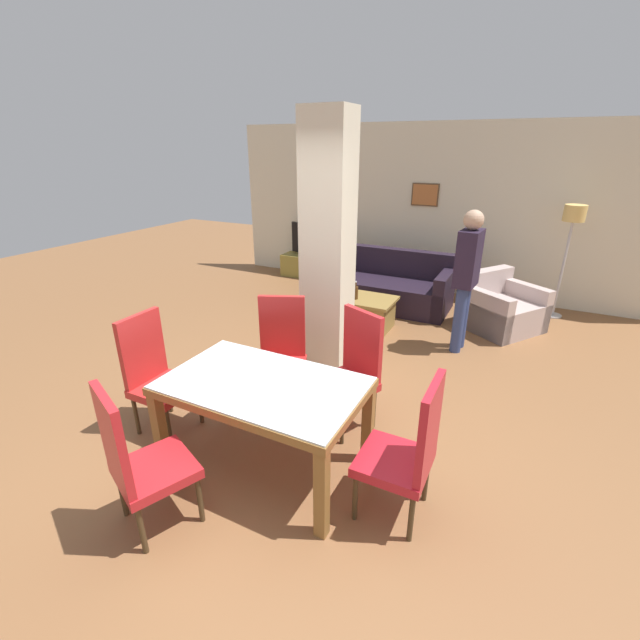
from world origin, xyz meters
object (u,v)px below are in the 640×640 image
Objects in this scene: dining_chair_head_left at (155,372)px; sofa at (385,287)px; dining_chair_far_left at (281,351)px; floor_lamp at (572,225)px; bottle at (355,292)px; tv_screen at (314,241)px; dining_chair_far_right at (352,368)px; dining_chair_near_left at (138,459)px; armchair at (500,309)px; dining_table at (264,401)px; coffee_table at (368,313)px; tv_stand at (314,267)px; standing_person at (467,273)px; dining_chair_head_right at (409,449)px.

dining_chair_head_left is 0.53× the size of sofa.
dining_chair_far_left is 0.66× the size of floor_lamp.
bottle is 0.24× the size of tv_screen.
dining_chair_far_right is 1.83m from dining_chair_near_left.
armchair is 4.97× the size of bottle.
dining_table is 1.21× the size of armchair.
dining_chair_head_left is 0.87× the size of armchair.
dining_chair_head_left reaches higher than coffee_table.
bottle is at bearing -144.44° from floor_lamp.
dining_chair_far_left is (-0.00, 1.70, 0.00)m from dining_chair_near_left.
tv_stand is 1.22× the size of tv_screen.
floor_lamp is 0.95× the size of standing_person.
dining_chair_head_left is 0.66× the size of floor_lamp.
dining_chair_head_right reaches higher than tv_screen.
armchair is 0.72× the size of standing_person.
dining_chair_far_right is 1.00× the size of dining_chair_far_left.
dining_chair_far_right reaches higher than coffee_table.
sofa is at bearing 169.33° from dining_chair_head_left.
tv_screen is at bearing 130.52° from bottle.
sofa reaches higher than tv_stand.
standing_person is at bearing -0.75° from bottle.
dining_chair_head_left is 1.04× the size of tv_screen.
dining_chair_head_right is at bearing 126.73° from dining_chair_far_left.
dining_chair_near_left reaches higher than coffee_table.
tv_stand is at bearing 134.62° from coffee_table.
dining_table is at bearing -66.49° from tv_stand.
dining_chair_head_right is 2.85m from standing_person.
armchair is (0.22, 3.75, -0.27)m from dining_chair_head_right.
armchair is 1.20× the size of tv_screen.
dining_chair_near_left is at bearing 90.09° from sofa.
tv_screen is at bearing 134.62° from coffee_table.
dining_chair_near_left is at bearing -73.15° from tv_stand.
dining_chair_far_left is at bearing 113.33° from dining_chair_near_left.
standing_person is (-0.37, -0.94, 0.71)m from armchair.
dining_chair_head_right is (0.74, -0.83, 0.00)m from dining_chair_far_right.
dining_chair_head_left is at bearing 53.10° from dining_chair_far_right.
bottle is (-0.06, 1.99, -0.02)m from dining_chair_far_left.
coffee_table is at bearing 146.08° from tv_screen.
tv_stand is at bearing -168.75° from dining_chair_head_left.
dining_chair_near_left is (-0.37, -0.85, -0.04)m from dining_table.
tv_screen is 3.59m from standing_person.
floor_lamp is 2.10m from standing_person.
dining_chair_far_left reaches higher than coffee_table.
sofa is (-1.49, 3.95, -0.26)m from dining_chair_head_right.
dining_chair_head_left is at bearing 1.35° from armchair.
tv_stand is (-1.69, 3.89, -0.34)m from dining_chair_far_left.
floor_lamp is (3.14, 4.58, 0.79)m from dining_chair_head_left.
standing_person is (3.02, -1.93, 0.77)m from tv_stand.
standing_person is at bearing 71.16° from dining_table.
dining_chair_head_left is at bearing 79.33° from sofa.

